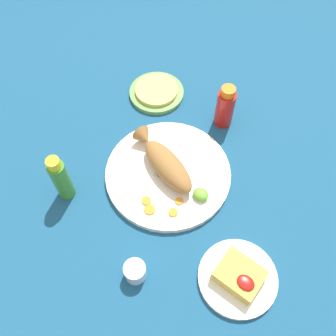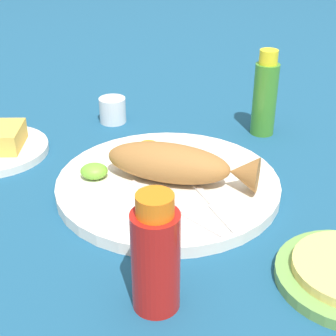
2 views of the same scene
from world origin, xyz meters
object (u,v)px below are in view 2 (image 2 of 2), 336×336
Objects in this scene: main_plate at (168,185)px; hot_sauce_bottle_red at (156,256)px; fork_near at (210,201)px; salt_cup at (113,112)px; fork_far at (181,210)px; hot_sauce_bottle_green at (265,96)px; fried_fish at (177,164)px.

hot_sauce_bottle_red is at bearing 86.07° from main_plate.
fork_near is 0.37m from salt_cup.
fork_near is (-0.06, 0.06, 0.01)m from main_plate.
fork_far reaches higher than main_plate.
hot_sauce_bottle_green is at bearing 133.47° from fork_near.
main_plate is 1.43× the size of fried_fish.
main_plate is 0.09m from fork_near.
fork_near is at bearing 144.12° from fried_fish.
hot_sauce_bottle_green reaches higher than hot_sauce_bottle_red.
main_plate is 6.54× the size of salt_cup.
salt_cup is (0.10, -0.26, 0.01)m from main_plate.
fork_far is (0.04, 0.02, 0.00)m from fork_near.
hot_sauce_bottle_red is 2.75× the size of salt_cup.
hot_sauce_bottle_green is 0.30m from salt_cup.
fork_far is at bearing 109.20° from salt_cup.
fried_fish is at bearing 113.97° from salt_cup.
main_plate is at bearing 111.75° from salt_cup.
fried_fish is 0.27m from hot_sauce_bottle_green.
salt_cup reaches higher than fork_far.
hot_sauce_bottle_red reaches higher than fork_far.
fork_far is 0.37m from salt_cup.
hot_sauce_bottle_red is 0.52m from salt_cup.
fried_fish is 1.35× the size of fork_near.
fried_fish is 1.66× the size of hot_sauce_bottle_red.
fried_fish reaches higher than fork_near.
hot_sauce_bottle_green reaches higher than main_plate.
hot_sauce_bottle_green is (-0.12, -0.27, 0.05)m from fork_near.
hot_sauce_bottle_green is at bearing 168.70° from salt_cup.
main_plate is at bearing 147.75° from fork_far.
salt_cup is at bearing -80.21° from hot_sauce_bottle_red.
salt_cup is at bearing -48.47° from fried_fish.
fork_near is at bearing 132.21° from main_plate.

